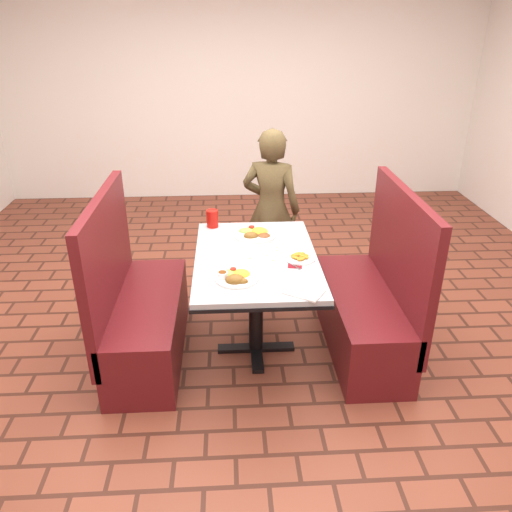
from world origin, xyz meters
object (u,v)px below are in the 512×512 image
far_dinner_plate (255,232)px  red_tumbler (212,219)px  plantain_plate (300,258)px  diner_person (271,209)px  booth_bench_right (369,307)px  near_dinner_plate (236,275)px  booth_bench_left (140,314)px  dining_table (256,269)px

far_dinner_plate → red_tumbler: 0.36m
plantain_plate → diner_person: bearing=94.7°
booth_bench_right → near_dinner_plate: bearing=-161.2°
plantain_plate → red_tumbler: size_ratio=1.52×
booth_bench_left → dining_table: bearing=0.0°
dining_table → diner_person: bearing=79.7°
dining_table → far_dinner_plate: size_ratio=4.01×
dining_table → booth_bench_left: (-0.80, 0.00, -0.32)m
booth_bench_right → red_tumbler: size_ratio=9.20×
red_tumbler → diner_person: bearing=46.7°
plantain_plate → red_tumbler: (-0.58, 0.60, 0.05)m
near_dinner_plate → red_tumbler: size_ratio=2.03×
booth_bench_left → far_dinner_plate: bearing=22.8°
red_tumbler → booth_bench_right: bearing=-25.8°
booth_bench_left → near_dinner_plate: bearing=-25.8°
booth_bench_left → booth_bench_right: 1.60m
booth_bench_left → red_tumbler: size_ratio=9.20×
booth_bench_left → red_tumbler: bearing=46.5°
booth_bench_right → plantain_plate: 0.68m
plantain_plate → far_dinner_plate: bearing=123.3°
far_dinner_plate → plantain_plate: 0.49m
near_dinner_plate → plantain_plate: (0.42, 0.25, -0.02)m
dining_table → near_dinner_plate: size_ratio=4.57×
booth_bench_left → far_dinner_plate: size_ratio=3.97×
booth_bench_left → diner_person: (0.99, 1.04, 0.36)m
booth_bench_right → diner_person: 1.26m
booth_bench_left → near_dinner_plate: 0.86m
booth_bench_right → plantain_plate: bearing=-172.7°
dining_table → plantain_plate: (0.28, -0.07, 0.11)m
diner_person → red_tumbler: size_ratio=10.56×
booth_bench_left → plantain_plate: (1.08, -0.07, 0.43)m
near_dinner_plate → red_tumbler: 0.86m
booth_bench_left → booth_bench_right: bearing=0.0°
dining_table → booth_bench_right: bearing=0.0°
near_dinner_plate → booth_bench_right: bearing=18.8°
dining_table → booth_bench_left: 0.86m
far_dinner_plate → plantain_plate: (0.27, -0.41, -0.02)m
dining_table → booth_bench_right: (0.80, 0.00, -0.32)m
dining_table → red_tumbler: red_tumbler is taller
far_dinner_plate → red_tumbler: red_tumbler is taller
dining_table → booth_bench_right: size_ratio=1.01×
diner_person → plantain_plate: (0.09, -1.11, 0.07)m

